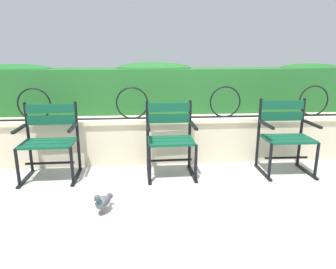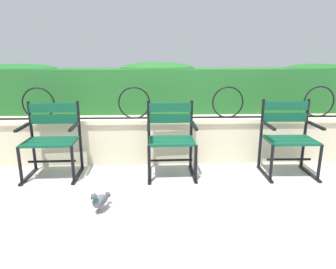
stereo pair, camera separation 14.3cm
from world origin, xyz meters
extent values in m
plane|color=#B7B5AF|center=(0.00, 0.00, 0.00)|extent=(60.00, 60.00, 0.00)
cube|color=beige|center=(0.00, 0.75, 0.28)|extent=(7.23, 0.35, 0.56)
cube|color=beige|center=(0.00, 0.75, 0.58)|extent=(7.23, 0.41, 0.05)
cylinder|color=black|center=(0.00, 0.68, 0.62)|extent=(6.69, 0.02, 0.02)
torus|color=black|center=(-1.64, 0.68, 0.82)|extent=(0.42, 0.02, 0.42)
torus|color=black|center=(-0.41, 0.68, 0.82)|extent=(0.42, 0.02, 0.42)
torus|color=black|center=(0.81, 0.68, 0.82)|extent=(0.42, 0.02, 0.42)
torus|color=black|center=(2.04, 0.68, 0.82)|extent=(0.42, 0.02, 0.42)
cube|color=#236028|center=(0.00, 1.28, 0.92)|extent=(7.09, 0.69, 0.62)
ellipsoid|color=#1F6328|center=(-2.12, 1.28, 1.23)|extent=(1.12, 0.62, 0.14)
ellipsoid|color=#205A24|center=(-0.11, 1.28, 1.23)|extent=(1.10, 0.62, 0.18)
ellipsoid|color=#206024|center=(2.28, 1.28, 1.23)|extent=(0.92, 0.62, 0.13)
cube|color=#0F4C33|center=(-1.38, 0.07, 0.44)|extent=(0.59, 0.13, 0.03)
cube|color=#0F4C33|center=(-1.38, 0.21, 0.44)|extent=(0.59, 0.13, 0.03)
cube|color=#0F4C33|center=(-1.38, 0.34, 0.44)|extent=(0.59, 0.13, 0.03)
cube|color=#0F4C33|center=(-1.38, 0.45, 0.80)|extent=(0.59, 0.04, 0.11)
cube|color=#0F4C33|center=(-1.38, 0.45, 0.66)|extent=(0.59, 0.04, 0.11)
cylinder|color=black|center=(-1.09, 0.45, 0.44)|extent=(0.04, 0.04, 0.88)
cylinder|color=black|center=(-1.08, 0.02, 0.22)|extent=(0.04, 0.04, 0.44)
cube|color=black|center=(-1.08, 0.21, 0.01)|extent=(0.05, 0.52, 0.02)
cube|color=black|center=(-1.08, 0.21, 0.62)|extent=(0.04, 0.40, 0.03)
cylinder|color=black|center=(-1.67, 0.44, 0.44)|extent=(0.04, 0.04, 0.88)
cylinder|color=black|center=(-1.67, 0.01, 0.22)|extent=(0.04, 0.04, 0.44)
cube|color=black|center=(-1.67, 0.20, 0.01)|extent=(0.05, 0.52, 0.02)
cube|color=black|center=(-1.67, 0.20, 0.62)|extent=(0.04, 0.40, 0.03)
cylinder|color=black|center=(-1.38, 0.21, 0.20)|extent=(0.56, 0.04, 0.03)
cube|color=#0F4C33|center=(0.05, 0.05, 0.44)|extent=(0.53, 0.13, 0.03)
cube|color=#0F4C33|center=(0.05, 0.19, 0.44)|extent=(0.53, 0.13, 0.03)
cube|color=#0F4C33|center=(0.04, 0.32, 0.44)|extent=(0.53, 0.13, 0.03)
cube|color=#0F4C33|center=(0.04, 0.43, 0.80)|extent=(0.53, 0.04, 0.11)
cube|color=#0F4C33|center=(0.04, 0.43, 0.66)|extent=(0.53, 0.04, 0.11)
cylinder|color=black|center=(0.31, 0.43, 0.44)|extent=(0.04, 0.04, 0.88)
cylinder|color=black|center=(0.31, 0.00, 0.22)|extent=(0.04, 0.04, 0.44)
cube|color=black|center=(0.31, 0.19, 0.01)|extent=(0.05, 0.52, 0.02)
cube|color=black|center=(0.31, 0.19, 0.62)|extent=(0.04, 0.40, 0.03)
cylinder|color=black|center=(-0.22, 0.42, 0.44)|extent=(0.04, 0.04, 0.88)
cylinder|color=black|center=(-0.22, -0.01, 0.22)|extent=(0.04, 0.04, 0.44)
cube|color=black|center=(-0.22, 0.18, 0.01)|extent=(0.05, 0.52, 0.02)
cube|color=black|center=(-0.22, 0.18, 0.62)|extent=(0.04, 0.40, 0.03)
cylinder|color=black|center=(0.05, 0.19, 0.20)|extent=(0.51, 0.04, 0.03)
cube|color=#0F4C33|center=(1.47, 0.02, 0.44)|extent=(0.56, 0.14, 0.03)
cube|color=#0F4C33|center=(1.47, 0.16, 0.44)|extent=(0.56, 0.14, 0.03)
cube|color=#0F4C33|center=(1.47, 0.29, 0.44)|extent=(0.56, 0.14, 0.03)
cube|color=#0F4C33|center=(1.47, 0.40, 0.82)|extent=(0.56, 0.04, 0.11)
cube|color=#0F4C33|center=(1.47, 0.40, 0.67)|extent=(0.56, 0.04, 0.11)
cylinder|color=black|center=(1.75, 0.39, 0.45)|extent=(0.04, 0.04, 0.90)
cylinder|color=black|center=(1.74, -0.04, 0.22)|extent=(0.04, 0.04, 0.44)
cube|color=black|center=(1.75, 0.15, 0.01)|extent=(0.05, 0.52, 0.02)
cube|color=black|center=(1.75, 0.15, 0.62)|extent=(0.04, 0.40, 0.03)
cylinder|color=black|center=(1.19, 0.40, 0.45)|extent=(0.04, 0.04, 0.90)
cylinder|color=black|center=(1.18, -0.03, 0.22)|extent=(0.04, 0.04, 0.44)
cube|color=black|center=(1.19, 0.16, 0.01)|extent=(0.05, 0.52, 0.02)
cube|color=black|center=(1.19, 0.16, 0.62)|extent=(0.04, 0.40, 0.03)
cylinder|color=black|center=(1.47, 0.16, 0.20)|extent=(0.53, 0.04, 0.03)
ellipsoid|color=#5B5B66|center=(-0.67, -0.65, 0.11)|extent=(0.16, 0.21, 0.11)
cylinder|color=#2D6B56|center=(-0.69, -0.71, 0.14)|extent=(0.06, 0.07, 0.06)
sphere|color=#494951|center=(-0.70, -0.74, 0.20)|extent=(0.06, 0.06, 0.06)
cone|color=black|center=(-0.71, -0.77, 0.19)|extent=(0.02, 0.03, 0.01)
cone|color=#404047|center=(-0.63, -0.54, 0.10)|extent=(0.08, 0.10, 0.06)
ellipsoid|color=#4E4E56|center=(-0.63, -0.66, 0.11)|extent=(0.07, 0.14, 0.07)
ellipsoid|color=#4E4E56|center=(-0.71, -0.63, 0.11)|extent=(0.07, 0.14, 0.07)
cylinder|color=#C6515B|center=(-0.66, -0.67, 0.03)|extent=(0.01, 0.01, 0.05)
cylinder|color=#C6515B|center=(-0.68, -0.64, 0.03)|extent=(0.01, 0.01, 0.05)
camera|label=1|loc=(-0.28, -3.23, 1.43)|focal=32.35mm
camera|label=2|loc=(-0.14, -3.24, 1.43)|focal=32.35mm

